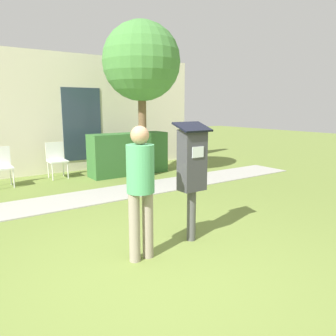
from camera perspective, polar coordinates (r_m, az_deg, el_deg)
name	(u,v)px	position (r m, az deg, el deg)	size (l,w,h in m)	color
ground_plane	(160,268)	(3.86, -1.36, -16.94)	(40.00, 40.00, 0.00)	olive
sidewalk	(68,201)	(6.59, -16.96, -5.47)	(12.00, 1.10, 0.02)	#A3A099
building_facade	(27,114)	(9.25, -23.31, 8.61)	(10.00, 0.26, 3.20)	beige
parking_meter	(192,166)	(4.28, 4.21, 0.27)	(0.44, 0.31, 1.59)	#4C4C4C
person_standing	(141,183)	(3.75, -4.81, -2.61)	(0.32, 0.32, 1.58)	gray
outdoor_chair_left	(1,164)	(8.24, -27.08, 0.69)	(0.44, 0.44, 0.90)	white
outdoor_chair_middle	(56,157)	(8.76, -18.89, 1.81)	(0.44, 0.44, 0.90)	white
hedge_row	(129,154)	(8.78, -6.85, 2.47)	(2.12, 0.60, 1.10)	#33662D
tree	(141,62)	(8.36, -4.64, 17.87)	(1.90, 1.90, 3.82)	brown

